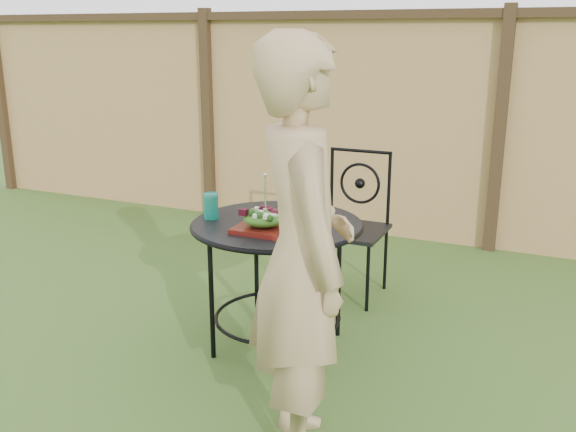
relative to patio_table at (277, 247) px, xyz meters
The scene contains 9 objects.
ground 0.73m from the patio_table, behind, with size 60.00×60.00×0.00m, color #244315.
fence 2.31m from the patio_table, 101.09° to the left, with size 8.00×0.12×1.90m.
patio_table is the anchor object (origin of this frame).
patio_chair 0.92m from the patio_table, 82.82° to the left, with size 0.46×0.46×0.95m.
diner 0.96m from the patio_table, 58.72° to the right, with size 0.62×0.41×1.71m, color tan.
salad_plate 0.22m from the patio_table, 90.24° to the right, with size 0.27×0.27×0.02m, color #4C0A0D.
salad 0.26m from the patio_table, 90.24° to the right, with size 0.21×0.21×0.08m, color #235614.
fork 0.37m from the patio_table, 86.59° to the right, with size 0.01×0.01×0.18m, color silver.
drinking_glass 0.42m from the patio_table, 167.37° to the right, with size 0.08×0.08×0.14m, color #0C8D77.
Camera 1 is at (1.83, -3.00, 1.70)m, focal length 40.00 mm.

